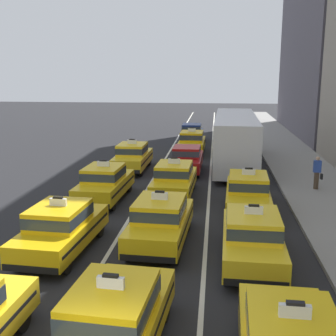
% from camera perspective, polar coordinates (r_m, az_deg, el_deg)
% --- Properties ---
extents(lane_stripe_left_center, '(0.14, 80.00, 0.01)m').
position_cam_1_polar(lane_stripe_left_center, '(26.52, -1.30, -0.34)').
color(lane_stripe_left_center, silver).
rests_on(lane_stripe_left_center, ground).
extents(lane_stripe_center_right, '(0.14, 80.00, 0.01)m').
position_cam_1_polar(lane_stripe_center_right, '(26.29, 5.62, -0.51)').
color(lane_stripe_center_right, silver).
rests_on(lane_stripe_center_right, ground).
extents(sidewalk_curb, '(4.00, 90.00, 0.15)m').
position_cam_1_polar(sidewalk_curb, '(22.09, 20.14, -3.56)').
color(sidewalk_curb, gray).
rests_on(sidewalk_curb, ground).
extents(taxi_left_second, '(2.08, 4.66, 1.96)m').
position_cam_1_polar(taxi_left_second, '(14.86, -13.90, -7.58)').
color(taxi_left_second, black).
rests_on(taxi_left_second, ground).
extents(taxi_left_third, '(1.97, 4.62, 1.96)m').
position_cam_1_polar(taxi_left_third, '(20.40, -8.35, -1.86)').
color(taxi_left_third, black).
rests_on(taxi_left_third, ground).
extents(taxi_left_fourth, '(1.85, 4.57, 1.96)m').
position_cam_1_polar(taxi_left_fourth, '(26.53, -4.69, 1.56)').
color(taxi_left_fourth, black).
rests_on(taxi_left_fourth, ground).
extents(taxi_center_nearest, '(2.12, 4.67, 1.96)m').
position_cam_1_polar(taxi_center_nearest, '(9.54, -7.19, -19.26)').
color(taxi_center_nearest, black).
rests_on(taxi_center_nearest, ground).
extents(taxi_center_second, '(2.03, 4.64, 1.96)m').
position_cam_1_polar(taxi_center_second, '(15.10, -1.01, -6.88)').
color(taxi_center_second, black).
rests_on(taxi_center_second, ground).
extents(taxi_center_third, '(1.95, 4.61, 1.96)m').
position_cam_1_polar(taxi_center_third, '(20.79, 0.83, -1.46)').
color(taxi_center_third, black).
rests_on(taxi_center_third, ground).
extents(sedan_center_fourth, '(1.81, 4.32, 1.58)m').
position_cam_1_polar(sedan_center_fourth, '(25.93, 2.49, 1.27)').
color(sedan_center_fourth, black).
rests_on(sedan_center_fourth, ground).
extents(taxi_center_fifth, '(1.87, 4.58, 1.96)m').
position_cam_1_polar(taxi_center_fifth, '(31.96, 3.16, 3.45)').
color(taxi_center_fifth, black).
rests_on(taxi_center_fifth, ground).
extents(sedan_center_sixth, '(1.79, 4.31, 1.58)m').
position_cam_1_polar(sedan_center_sixth, '(37.26, 3.15, 4.69)').
color(sedan_center_sixth, black).
rests_on(sedan_center_sixth, ground).
extents(taxi_right_second, '(1.93, 4.60, 1.96)m').
position_cam_1_polar(taxi_right_second, '(13.89, 11.03, -8.88)').
color(taxi_right_second, black).
rests_on(taxi_right_second, ground).
extents(taxi_right_third, '(2.00, 4.63, 1.96)m').
position_cam_1_polar(taxi_right_third, '(18.88, 10.45, -3.11)').
color(taxi_right_third, black).
rests_on(taxi_right_third, ground).
extents(bus_right_fourth, '(2.75, 11.25, 3.22)m').
position_cam_1_polar(bus_right_fourth, '(28.00, 8.83, 3.98)').
color(bus_right_fourth, black).
rests_on(bus_right_fourth, ground).
extents(taxi_right_fifth, '(2.04, 4.64, 1.96)m').
position_cam_1_polar(taxi_right_fifth, '(36.45, 8.28, 4.45)').
color(taxi_right_fifth, black).
rests_on(taxi_right_fifth, ground).
extents(pedestrian_mid_block, '(0.47, 0.24, 1.66)m').
position_cam_1_polar(pedestrian_mid_block, '(22.86, 19.03, -0.59)').
color(pedestrian_mid_block, '#473828').
rests_on(pedestrian_mid_block, sidewalk_curb).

